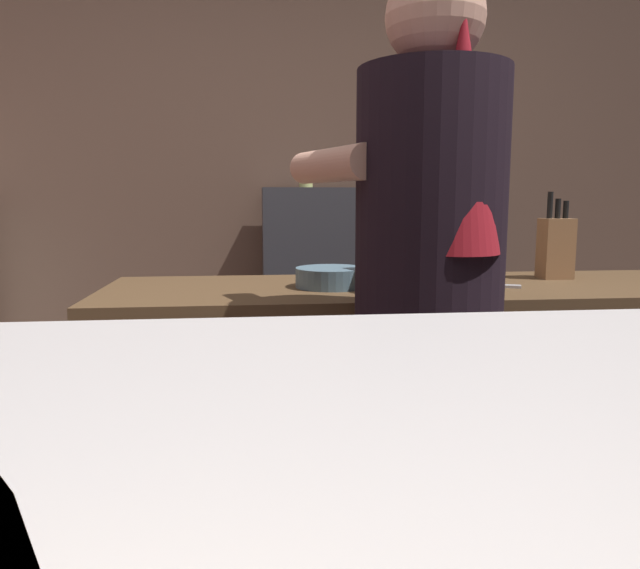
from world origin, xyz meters
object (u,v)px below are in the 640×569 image
chefs_knife (480,285)px  bottle_olive_oil (374,169)px  bartender (430,286)px  bottle_vinegar (425,171)px  bottle_hot_sauce (419,170)px  knife_block (556,247)px  bottle_soy (306,175)px  mixing_bowl (331,277)px

chefs_knife → bottle_olive_oil: bearing=112.6°
bartender → bottle_vinegar: size_ratio=6.89×
bottle_hot_sauce → chefs_knife: bearing=-97.9°
knife_block → bottle_hot_sauce: bearing=95.6°
bottle_olive_oil → bottle_soy: 0.39m
bottle_hot_sauce → bottle_vinegar: (0.05, 0.06, 0.00)m
chefs_knife → bottle_soy: bottle_soy is taller
chefs_knife → bottle_olive_oil: size_ratio=0.89×
mixing_bowl → bottle_hot_sauce: (0.65, 1.37, 0.39)m
knife_block → bottle_soy: size_ratio=1.65×
knife_block → bottle_soy: 1.47m
knife_block → chefs_knife: knife_block is taller
mixing_bowl → bottle_vinegar: (0.70, 1.44, 0.39)m
bartender → chefs_knife: bartender is taller
bottle_olive_oil → bottle_vinegar: (0.28, -0.01, -0.01)m
mixing_bowl → bottle_olive_oil: size_ratio=0.80×
chefs_knife → bottle_hot_sauce: bottle_hot_sauce is taller
chefs_knife → bottle_olive_oil: (-0.03, 1.49, 0.42)m
mixing_bowl → bottle_vinegar: 1.64m
mixing_bowl → chefs_knife: bearing=-4.8°
bottle_olive_oil → bottle_soy: bottle_olive_oil is taller
knife_block → mixing_bowl: (-0.77, -0.12, -0.08)m
bottle_olive_oil → bottle_hot_sauce: bearing=-18.4°
bottle_soy → mixing_bowl: bearing=-91.7°
bottle_hot_sauce → knife_block: bearing=-84.4°
bottle_soy → bottle_hot_sauce: bearing=0.7°
bottle_soy → bartender: bearing=-85.8°
bottle_vinegar → chefs_knife: bearing=-99.4°
bartender → bottle_hot_sauce: 1.91m
mixing_bowl → bottle_soy: size_ratio=1.23×
bottle_olive_oil → bottle_vinegar: bottle_olive_oil is taller
chefs_knife → bottle_olive_oil: 1.55m
knife_block → bottle_vinegar: size_ratio=1.19×
bartender → knife_block: size_ratio=5.81×
knife_block → bottle_olive_oil: (-0.35, 1.33, 0.32)m
bartender → bottle_olive_oil: 1.94m
bottle_olive_oil → bottle_vinegar: size_ratio=1.11×
bottle_olive_oil → bottle_soy: (-0.38, -0.08, -0.04)m
bottle_soy → bottle_vinegar: bottle_vinegar is taller
bottle_vinegar → bartender: bearing=-105.5°
bartender → bottle_soy: bearing=-15.5°
knife_block → bottle_olive_oil: 1.41m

